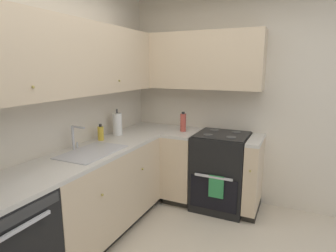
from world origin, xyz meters
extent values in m
cube|color=beige|center=(0.00, 1.50, 1.32)|extent=(3.77, 0.05, 2.64)
cube|color=beige|center=(1.86, 0.00, 1.32)|extent=(0.05, 3.05, 2.64)
cube|color=#333333|center=(-0.64, 0.87, 0.83)|extent=(0.55, 0.01, 0.07)
cube|color=silver|center=(-0.64, 0.86, 0.76)|extent=(0.36, 0.02, 0.02)
cube|color=beige|center=(0.45, 1.17, 0.49)|extent=(1.57, 0.60, 0.79)
cube|color=black|center=(0.45, 1.20, 0.04)|extent=(1.57, 0.54, 0.09)
sphere|color=tan|center=(0.10, 0.86, 0.64)|extent=(0.02, 0.02, 0.02)
sphere|color=tan|center=(0.79, 0.86, 0.64)|extent=(0.02, 0.02, 0.02)
cube|color=beige|center=(0.45, 1.17, 0.90)|extent=(2.77, 0.60, 0.03)
cube|color=beige|center=(1.53, 0.69, 0.49)|extent=(0.60, 0.36, 0.79)
cube|color=black|center=(1.56, 0.69, 0.04)|extent=(0.54, 0.36, 0.09)
cube|color=beige|center=(1.53, -0.20, 0.49)|extent=(0.60, 0.15, 0.79)
cube|color=black|center=(1.56, -0.20, 0.04)|extent=(0.54, 0.15, 0.09)
sphere|color=tan|center=(1.22, -0.20, 0.64)|extent=(0.02, 0.02, 0.02)
cube|color=beige|center=(1.53, 0.69, 0.90)|extent=(0.60, 0.36, 0.03)
cube|color=beige|center=(1.53, -0.20, 0.90)|extent=(0.60, 0.15, 0.03)
cube|color=black|center=(1.55, 0.19, 0.46)|extent=(0.64, 0.62, 0.92)
cube|color=black|center=(1.23, 0.19, 0.29)|extent=(0.02, 0.55, 0.39)
cube|color=silver|center=(1.21, 0.19, 0.51)|extent=(0.02, 0.43, 0.02)
cube|color=black|center=(1.55, 0.19, 0.92)|extent=(0.59, 0.60, 0.01)
cube|color=black|center=(1.86, 0.19, 0.99)|extent=(0.03, 0.60, 0.15)
cylinder|color=#4C4C4C|center=(1.41, 0.05, 0.93)|extent=(0.11, 0.11, 0.01)
cylinder|color=#4C4C4C|center=(1.41, 0.33, 0.93)|extent=(0.11, 0.11, 0.01)
cylinder|color=#4C4C4C|center=(1.70, 0.05, 0.93)|extent=(0.11, 0.11, 0.01)
cylinder|color=#4C4C4C|center=(1.70, 0.33, 0.93)|extent=(0.11, 0.11, 0.01)
cube|color=#338C4C|center=(1.20, 0.15, 0.40)|extent=(0.02, 0.17, 0.26)
cube|color=beige|center=(0.29, 1.31, 1.79)|extent=(2.45, 0.32, 0.68)
sphere|color=tan|center=(-0.25, 1.14, 1.57)|extent=(0.02, 0.02, 0.02)
sphere|color=tan|center=(0.83, 1.14, 1.57)|extent=(0.02, 0.02, 0.02)
cube|color=beige|center=(1.67, 0.62, 1.79)|extent=(0.32, 1.70, 0.68)
cube|color=#B7B7BC|center=(0.33, 1.14, 0.92)|extent=(0.64, 0.40, 0.01)
cube|color=gray|center=(0.33, 1.14, 0.87)|extent=(0.59, 0.36, 0.09)
cube|color=#99999E|center=(0.33, 1.14, 0.89)|extent=(0.02, 0.35, 0.06)
cylinder|color=silver|center=(0.33, 1.37, 1.04)|extent=(0.02, 0.02, 0.24)
cylinder|color=silver|center=(0.33, 1.30, 1.15)|extent=(0.02, 0.15, 0.02)
cylinder|color=silver|center=(0.38, 1.37, 0.95)|extent=(0.02, 0.02, 0.06)
cylinder|color=gold|center=(0.74, 1.35, 1.00)|extent=(0.07, 0.07, 0.15)
cylinder|color=#262626|center=(0.74, 1.35, 1.09)|extent=(0.03, 0.03, 0.03)
cylinder|color=white|center=(1.03, 1.33, 1.05)|extent=(0.11, 0.11, 0.26)
cylinder|color=#3F3F3F|center=(1.03, 1.33, 1.07)|extent=(0.02, 0.02, 0.32)
cylinder|color=#BF4C3F|center=(1.53, 0.69, 1.03)|extent=(0.07, 0.07, 0.22)
cylinder|color=black|center=(1.53, 0.69, 1.15)|extent=(0.04, 0.04, 0.02)
camera|label=1|loc=(-1.68, -0.59, 1.71)|focal=29.92mm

